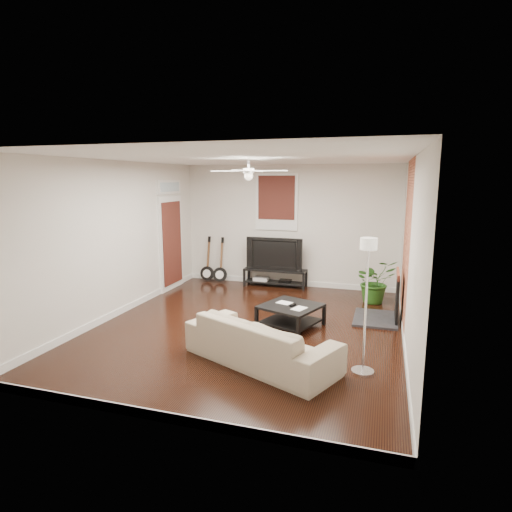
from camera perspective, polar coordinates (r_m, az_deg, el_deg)
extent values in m
cube|color=black|center=(7.27, -0.94, -9.50)|extent=(5.00, 6.00, 0.01)
cube|color=white|center=(6.85, -1.02, 13.12)|extent=(5.00, 6.00, 0.01)
cube|color=silver|center=(9.79, 4.51, 4.06)|extent=(5.00, 0.01, 2.80)
cube|color=silver|center=(4.23, -13.76, -4.59)|extent=(5.00, 0.01, 2.80)
cube|color=silver|center=(8.05, -18.15, 2.21)|extent=(0.01, 6.00, 2.80)
cube|color=silver|center=(6.60, 20.13, 0.38)|extent=(0.01, 6.00, 2.80)
cube|color=#984431|center=(7.58, 19.69, 1.64)|extent=(0.02, 2.20, 2.80)
cube|color=black|center=(7.76, 17.14, -5.12)|extent=(0.80, 1.10, 0.92)
cube|color=#35120E|center=(9.79, 2.79, 7.31)|extent=(1.00, 0.06, 1.30)
cube|color=white|center=(9.65, -11.41, 2.89)|extent=(0.08, 1.00, 2.50)
cube|color=black|center=(9.85, 2.60, -2.95)|extent=(1.46, 0.39, 0.41)
imported|color=black|center=(9.75, 2.66, 0.40)|extent=(1.31, 0.17, 0.75)
cube|color=black|center=(7.25, 4.71, -8.05)|extent=(1.13, 1.13, 0.37)
imported|color=#C9AF97|center=(5.82, 0.64, -11.37)|extent=(2.33, 1.67, 0.63)
imported|color=#255819|center=(8.84, 15.79, -3.27)|extent=(1.04, 1.01, 0.89)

